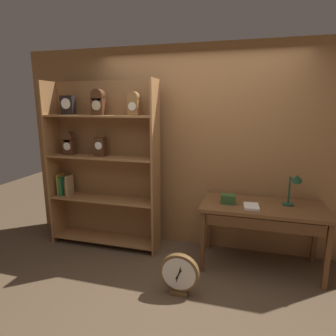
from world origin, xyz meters
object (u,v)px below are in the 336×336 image
Objects in this scene: desk_lamp at (295,184)px; toolbox_small at (228,199)px; bookshelf at (101,163)px; round_clock_large at (179,274)px; open_repair_manual at (251,206)px; workbench at (263,213)px.

desk_lamp is 0.73m from toolbox_small.
bookshelf is 1.68m from toolbox_small.
round_clock_large is (1.25, -0.81, -0.90)m from bookshelf.
desk_lamp is at bearing 15.54° from open_repair_manual.
workbench is (2.04, -0.08, -0.44)m from bookshelf.
workbench is at bearing 42.51° from round_clock_large.
toolbox_small is 0.27m from open_repair_manual.
toolbox_small is at bearing -177.31° from workbench.
toolbox_small is (1.65, -0.10, -0.31)m from bookshelf.
toolbox_small is at bearing 60.26° from round_clock_large.
toolbox_small is 0.37× the size of round_clock_large.
bookshelf reaches higher than toolbox_small.
desk_lamp is 1.81× the size of open_repair_manual.
desk_lamp reaches higher than workbench.
bookshelf is 2.35m from desk_lamp.
bookshelf reaches higher than workbench.
open_repair_manual is 0.50× the size of round_clock_large.
workbench is 3.44× the size of desk_lamp.
bookshelf is 13.37× the size of toolbox_small.
toolbox_small is at bearing -173.08° from desk_lamp.
open_repair_manual is (-0.13, -0.09, 0.10)m from workbench.
workbench is at bearing 2.69° from toolbox_small.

